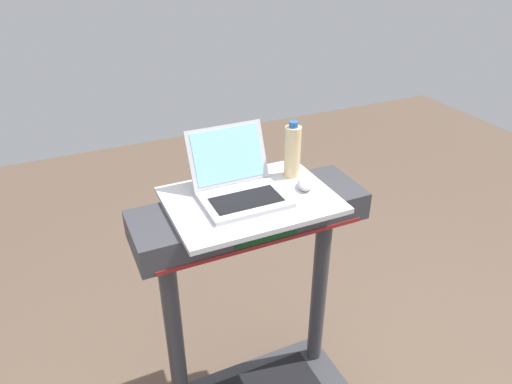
{
  "coord_description": "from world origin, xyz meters",
  "views": [
    {
      "loc": [
        -0.61,
        -0.68,
        2.04
      ],
      "look_at": [
        0.0,
        0.65,
        1.2
      ],
      "focal_mm": 33.21,
      "sensor_mm": 36.0,
      "label": 1
    }
  ],
  "objects": [
    {
      "name": "computer_mouse",
      "position": [
        0.22,
        0.68,
        1.16
      ],
      "size": [
        0.1,
        0.12,
        0.03
      ],
      "primitive_type": "ellipsoid",
      "rotation": [
        0.0,
        0.0,
        -0.53
      ],
      "color": "#B2B2B7",
      "rests_on": "desk_board"
    },
    {
      "name": "laptop",
      "position": [
        -0.03,
        0.73,
        1.19
      ],
      "size": [
        0.31,
        0.32,
        0.23
      ],
      "rotation": [
        0.0,
        0.0,
        0.06
      ],
      "color": "#B7B7BC",
      "rests_on": "desk_board"
    },
    {
      "name": "desk_board",
      "position": [
        0.0,
        0.7,
        1.14
      ],
      "size": [
        0.61,
        0.45,
        0.02
      ],
      "primitive_type": "cube",
      "color": "silver",
      "rests_on": "treadmill_base"
    },
    {
      "name": "water_bottle",
      "position": [
        0.22,
        0.79,
        1.25
      ],
      "size": [
        0.06,
        0.06,
        0.23
      ],
      "color": "beige",
      "rests_on": "desk_board"
    }
  ]
}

